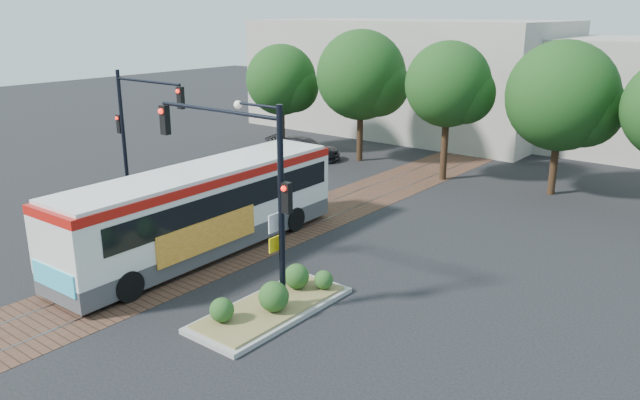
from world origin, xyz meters
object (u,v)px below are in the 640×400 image
(signal_pole_main, at_px, (249,171))
(signal_pole_left, at_px, (136,117))
(traffic_island, at_px, (274,301))
(parked_car, at_px, (304,148))
(city_bus, at_px, (204,206))
(officer, at_px, (133,198))

(signal_pole_main, xyz_separation_m, signal_pole_left, (-12.23, 4.80, -0.29))
(traffic_island, distance_m, parked_car, 20.09)
(city_bus, distance_m, officer, 5.65)
(signal_pole_main, bearing_deg, city_bus, 156.12)
(signal_pole_left, distance_m, officer, 4.41)
(city_bus, height_order, parked_car, city_bus)
(signal_pole_main, xyz_separation_m, parked_car, (-11.26, 15.86, -3.50))
(traffic_island, distance_m, signal_pole_left, 14.50)
(traffic_island, xyz_separation_m, officer, (-10.77, 2.71, 0.56))
(traffic_island, xyz_separation_m, signal_pole_left, (-13.19, 4.89, 3.54))
(signal_pole_left, bearing_deg, city_bus, -20.10)
(traffic_island, bearing_deg, signal_pole_left, 159.64)
(city_bus, height_order, traffic_island, city_bus)
(city_bus, height_order, signal_pole_main, signal_pole_main)
(traffic_island, distance_m, signal_pole_main, 3.95)
(signal_pole_main, bearing_deg, signal_pole_left, 158.55)
(parked_car, bearing_deg, signal_pole_left, 158.65)
(traffic_island, bearing_deg, city_bus, 159.24)
(signal_pole_left, bearing_deg, parked_car, 84.98)
(signal_pole_main, relative_size, parked_car, 1.33)
(traffic_island, bearing_deg, officer, 165.87)
(officer, bearing_deg, traffic_island, 134.35)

